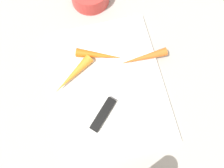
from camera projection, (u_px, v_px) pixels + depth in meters
The scene contains 6 objects.
ground_plane at pixel (112, 85), 0.59m from camera, with size 1.40×1.40×0.00m, color #ADA8A0.
cutting_board at pixel (112, 85), 0.59m from camera, with size 0.36×0.26×0.01m, color white.
knife at pixel (106, 110), 0.56m from camera, with size 0.16×0.15×0.01m.
carrot_longest at pixel (143, 58), 0.59m from camera, with size 0.02×0.02×0.13m, color orange.
carrot_shortest at pixel (99, 55), 0.59m from camera, with size 0.02×0.02×0.12m, color orange.
carrot_medium at pixel (73, 75), 0.58m from camera, with size 0.03×0.03×0.12m, color orange.
Camera 1 is at (-0.16, 0.04, 0.57)m, focal length 36.37 mm.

